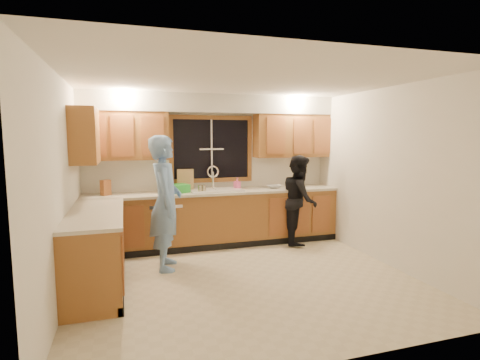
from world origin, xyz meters
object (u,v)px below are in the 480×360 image
at_px(stove, 92,265).
at_px(bowl, 274,187).
at_px(dish_crate, 178,188).
at_px(man, 166,203).
at_px(woman, 300,199).
at_px(sink, 216,194).
at_px(dishwasher, 165,224).
at_px(knife_block, 106,188).
at_px(soap_bottle, 237,183).

height_order(stove, bowl, bowl).
xyz_separation_m(stove, dish_crate, (1.18, 1.81, 0.54)).
relative_size(man, woman, 1.22).
xyz_separation_m(sink, dishwasher, (-0.85, -0.01, -0.45)).
distance_m(woman, dish_crate, 2.04).
bearing_deg(dishwasher, woman, -7.52).
relative_size(sink, dish_crate, 3.01).
bearing_deg(knife_block, dishwasher, -39.39).
distance_m(woman, knife_block, 3.14).
bearing_deg(man, dish_crate, -11.21).
xyz_separation_m(knife_block, soap_bottle, (2.11, 0.03, -0.02)).
distance_m(sink, woman, 1.43).
xyz_separation_m(stove, man, (0.88, 0.94, 0.47)).
height_order(knife_block, soap_bottle, knife_block).
relative_size(sink, woman, 0.57).
distance_m(dish_crate, soap_bottle, 1.01).
bearing_deg(dishwasher, bowl, -0.19).
xyz_separation_m(sink, soap_bottle, (0.39, 0.05, 0.16)).
distance_m(woman, soap_bottle, 1.10).
bearing_deg(stove, knife_block, 87.60).
bearing_deg(knife_block, soap_bottle, -36.01).
bearing_deg(sink, woman, -12.59).
bearing_deg(dish_crate, dishwasher, 179.16).
distance_m(knife_block, soap_bottle, 2.11).
height_order(sink, stove, sink).
bearing_deg(stove, bowl, 32.47).
relative_size(sink, soap_bottle, 4.28).
relative_size(knife_block, soap_bottle, 1.18).
distance_m(stove, woman, 3.54).
xyz_separation_m(man, woman, (2.30, 0.57, -0.16)).
xyz_separation_m(sink, bowl, (1.03, -0.02, 0.08)).
xyz_separation_m(woman, knife_block, (-3.11, 0.34, 0.29)).
height_order(sink, dishwasher, sink).
height_order(woman, dish_crate, woman).
relative_size(dishwasher, soap_bottle, 4.08).
distance_m(dishwasher, man, 1.01).
height_order(stove, man, man).
xyz_separation_m(dishwasher, soap_bottle, (1.24, 0.07, 0.61)).
distance_m(stove, knife_block, 1.94).
relative_size(dishwasher, bowl, 3.44).
bearing_deg(dishwasher, soap_bottle, 3.15).
bearing_deg(sink, dish_crate, -178.33).
relative_size(sink, stove, 0.96).
height_order(dishwasher, dish_crate, dish_crate).
height_order(woman, soap_bottle, woman).
bearing_deg(bowl, stove, -147.53).
distance_m(stove, soap_bottle, 2.94).
height_order(knife_block, bowl, knife_block).
xyz_separation_m(knife_block, bowl, (2.76, -0.05, -0.09)).
height_order(sink, dish_crate, sink).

